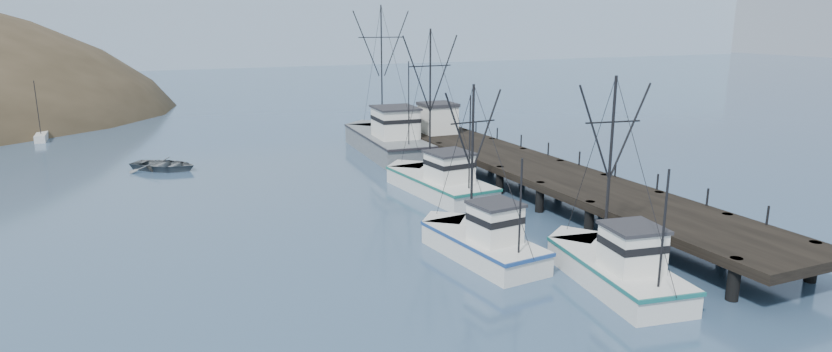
{
  "coord_description": "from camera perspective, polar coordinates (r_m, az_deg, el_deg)",
  "views": [
    {
      "loc": [
        -12.43,
        -22.84,
        12.23
      ],
      "look_at": [
        3.89,
        13.92,
        2.5
      ],
      "focal_mm": 28.0,
      "sensor_mm": 36.0,
      "label": 1
    }
  ],
  "objects": [
    {
      "name": "work_vessel",
      "position": [
        61.13,
        -2.5,
        3.22
      ],
      "size": [
        5.92,
        16.84,
        13.89
      ],
      "color": "slate",
      "rests_on": "ground"
    },
    {
      "name": "pier_shed",
      "position": [
        59.99,
        1.93,
        5.15
      ],
      "size": [
        3.0,
        3.2,
        2.8
      ],
      "color": "silver",
      "rests_on": "pier"
    },
    {
      "name": "trawler_near",
      "position": [
        32.34,
        16.95,
        -7.68
      ],
      "size": [
        4.41,
        9.83,
        10.1
      ],
      "color": "silver",
      "rests_on": "ground"
    },
    {
      "name": "trawler_mid",
      "position": [
        34.49,
        5.61,
        -5.79
      ],
      "size": [
        3.9,
        9.21,
        9.38
      ],
      "color": "silver",
      "rests_on": "ground"
    },
    {
      "name": "motorboat",
      "position": [
        58.1,
        -21.24,
        0.51
      ],
      "size": [
        6.9,
        6.62,
        1.16
      ],
      "primitive_type": "imported",
      "rotation": [
        0.0,
        0.0,
        0.91
      ],
      "color": "#595F63",
      "rests_on": "ground"
    },
    {
      "name": "distant_ridge_far",
      "position": [
        210.02,
        -31.8,
        8.25
      ],
      "size": [
        180.0,
        25.0,
        18.0
      ],
      "primitive_type": "cube",
      "color": "silver",
      "rests_on": "ground"
    },
    {
      "name": "trawler_far",
      "position": [
        46.95,
        1.89,
        -0.47
      ],
      "size": [
        4.65,
        11.81,
        11.96
      ],
      "color": "silver",
      "rests_on": "ground"
    },
    {
      "name": "pier",
      "position": [
        48.14,
        10.05,
        0.74
      ],
      "size": [
        6.0,
        44.0,
        2.0
      ],
      "color": "black",
      "rests_on": "ground"
    },
    {
      "name": "ground",
      "position": [
        28.73,
        4.27,
        -11.63
      ],
      "size": [
        400.0,
        400.0,
        0.0
      ],
      "primitive_type": "plane",
      "color": "navy",
      "rests_on": "ground"
    },
    {
      "name": "pickup_truck",
      "position": [
        63.92,
        1.98,
        4.98
      ],
      "size": [
        5.2,
        3.49,
        1.32
      ],
      "primitive_type": "imported",
      "rotation": [
        0.0,
        0.0,
        1.87
      ],
      "color": "silver",
      "rests_on": "pier"
    },
    {
      "name": "distant_ridge",
      "position": [
        194.52,
        -17.51,
        9.38
      ],
      "size": [
        360.0,
        40.0,
        26.0
      ],
      "primitive_type": "cube",
      "color": "#9EB2C6",
      "rests_on": "ground"
    }
  ]
}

